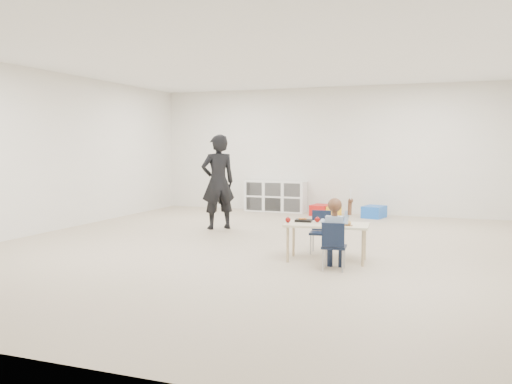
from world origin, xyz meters
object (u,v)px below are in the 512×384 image
(chair_near, at_px, (334,246))
(cubby_shelf, at_px, (275,196))
(adult, at_px, (218,182))
(table, at_px, (327,242))
(child, at_px, (334,232))

(chair_near, bearing_deg, cubby_shelf, 109.34)
(cubby_shelf, relative_size, adult, 0.82)
(table, height_order, chair_near, chair_near)
(cubby_shelf, bearing_deg, chair_near, -64.67)
(table, bearing_deg, cubby_shelf, 109.56)
(table, relative_size, child, 1.21)
(table, xyz_separation_m, cubby_shelf, (-2.31, 4.84, 0.10))
(chair_near, distance_m, adult, 3.69)
(table, relative_size, chair_near, 1.90)
(chair_near, bearing_deg, table, 107.05)
(cubby_shelf, bearing_deg, child, -64.67)
(child, bearing_deg, adult, 131.02)
(chair_near, bearing_deg, child, 0.00)
(chair_near, bearing_deg, adult, 131.02)
(child, relative_size, cubby_shelf, 0.67)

